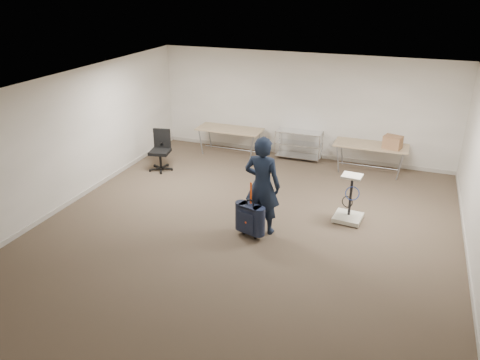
% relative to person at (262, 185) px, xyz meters
% --- Properties ---
extents(ground, '(9.00, 9.00, 0.00)m').
position_rel_person_xyz_m(ground, '(-0.29, -0.12, -0.97)').
color(ground, '#493B2C').
rests_on(ground, ground).
extents(room_shell, '(8.00, 9.00, 9.00)m').
position_rel_person_xyz_m(room_shell, '(-0.29, 1.26, -0.92)').
color(room_shell, beige).
rests_on(room_shell, ground).
extents(folding_table_left, '(1.80, 0.75, 0.73)m').
position_rel_person_xyz_m(folding_table_left, '(-2.19, 3.83, -0.29)').
color(folding_table_left, '#9C835F').
rests_on(folding_table_left, ground).
extents(folding_table_right, '(1.80, 0.75, 0.73)m').
position_rel_person_xyz_m(folding_table_right, '(1.61, 3.83, -0.29)').
color(folding_table_right, '#9C835F').
rests_on(folding_table_right, ground).
extents(wire_shelf, '(1.22, 0.47, 0.80)m').
position_rel_person_xyz_m(wire_shelf, '(-0.29, 4.08, -0.53)').
color(wire_shelf, silver).
rests_on(wire_shelf, ground).
extents(person, '(0.72, 0.49, 1.93)m').
position_rel_person_xyz_m(person, '(0.00, 0.00, 0.00)').
color(person, black).
rests_on(person, ground).
extents(suitcase, '(0.46, 0.34, 1.12)m').
position_rel_person_xyz_m(suitcase, '(-0.13, -0.30, -0.58)').
color(suitcase, '#161B33').
rests_on(suitcase, ground).
extents(office_chair, '(0.63, 0.63, 1.03)m').
position_rel_person_xyz_m(office_chair, '(-3.41, 2.12, -0.65)').
color(office_chair, black).
rests_on(office_chair, ground).
extents(equipment_cart, '(0.59, 0.59, 1.00)m').
position_rel_person_xyz_m(equipment_cart, '(1.52, 1.02, -0.70)').
color(equipment_cart, '#EDE7CB').
rests_on(equipment_cart, ground).
extents(cardboard_box, '(0.48, 0.41, 0.31)m').
position_rel_person_xyz_m(cardboard_box, '(2.11, 3.73, -0.08)').
color(cardboard_box, olive).
rests_on(cardboard_box, folding_table_right).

